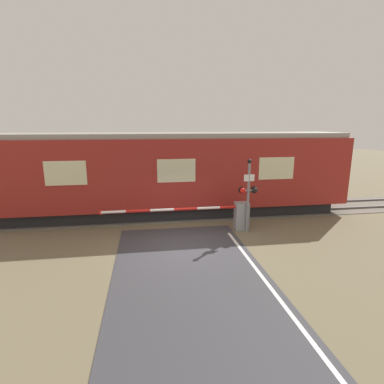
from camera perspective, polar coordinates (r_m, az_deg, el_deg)
ground_plane at (r=11.92m, az=-2.03°, el=-10.14°), size 80.00×80.00×0.00m
track_bed at (r=15.99m, az=-3.85°, el=-4.02°), size 36.00×3.20×0.13m
train at (r=15.51m, az=-3.55°, el=3.55°), size 17.81×3.15×4.22m
crossing_barrier at (r=13.44m, az=7.17°, el=-4.31°), size 6.47×0.44×1.26m
signal_post at (r=13.06m, az=10.69°, el=0.12°), size 0.85×0.26×3.21m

